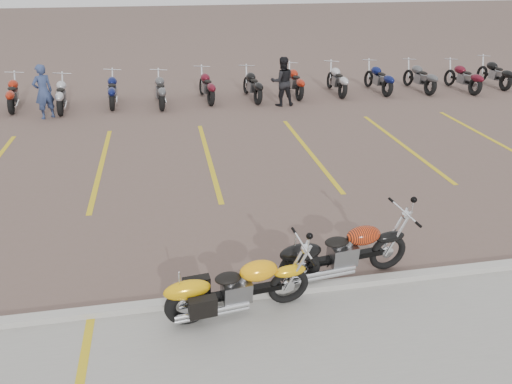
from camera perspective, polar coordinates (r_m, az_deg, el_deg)
ground at (r=9.44m, az=-3.01°, el=-4.79°), size 100.00×100.00×0.00m
curb at (r=7.75m, az=-0.95°, el=-11.71°), size 60.00×0.18×0.12m
parking_stripes at (r=13.04m, az=-5.43°, el=3.91°), size 38.00×5.50×0.01m
yellow_cruiser at (r=7.25m, az=-2.44°, el=-10.96°), size 2.14×0.43×0.88m
flame_cruiser at (r=8.08m, az=9.71°, el=-7.03°), size 2.22×0.45×0.92m
person_a at (r=17.47m, az=-23.14°, el=10.50°), size 0.75×0.70×1.73m
person_b at (r=17.64m, az=3.02°, el=12.50°), size 0.83×0.65×1.68m
bg_bike_row at (r=18.54m, az=-0.58°, el=12.24°), size 20.56×2.04×1.10m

